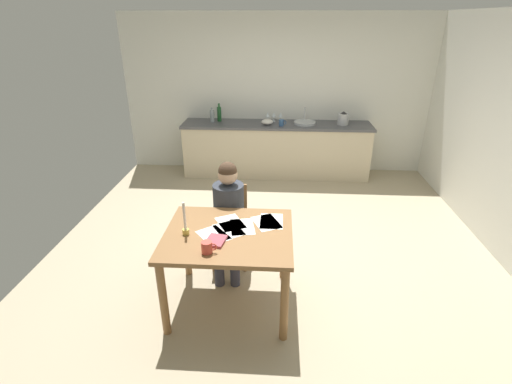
% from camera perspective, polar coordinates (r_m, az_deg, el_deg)
% --- Properties ---
extents(ground_plane, '(5.20, 5.20, 0.04)m').
position_cam_1_polar(ground_plane, '(4.63, 2.54, -7.89)').
color(ground_plane, tan).
extents(wall_back, '(5.20, 0.12, 2.60)m').
position_cam_1_polar(wall_back, '(6.60, 3.29, 14.51)').
color(wall_back, silver).
rests_on(wall_back, ground).
extents(kitchen_counter, '(3.14, 0.64, 0.90)m').
position_cam_1_polar(kitchen_counter, '(6.46, 3.07, 6.51)').
color(kitchen_counter, beige).
rests_on(kitchen_counter, ground).
extents(dining_table, '(1.13, 0.96, 0.77)m').
position_cam_1_polar(dining_table, '(3.38, -4.17, -7.90)').
color(dining_table, olive).
rests_on(dining_table, ground).
extents(chair_at_table, '(0.42, 0.42, 0.87)m').
position_cam_1_polar(chair_at_table, '(4.09, -3.96, -4.43)').
color(chair_at_table, olive).
rests_on(chair_at_table, ground).
extents(person_seated, '(0.33, 0.60, 1.19)m').
position_cam_1_polar(person_seated, '(3.87, -4.24, -2.98)').
color(person_seated, '#333842').
rests_on(person_seated, ground).
extents(coffee_mug, '(0.13, 0.09, 0.10)m').
position_cam_1_polar(coffee_mug, '(3.05, -7.44, -8.32)').
color(coffee_mug, '#D84C3F').
rests_on(coffee_mug, dining_table).
extents(candlestick, '(0.06, 0.06, 0.31)m').
position_cam_1_polar(candlestick, '(3.30, -10.72, -5.02)').
color(candlestick, gold).
rests_on(candlestick, dining_table).
extents(book_magazine, '(0.19, 0.21, 0.02)m').
position_cam_1_polar(book_magazine, '(3.20, -6.14, -7.37)').
color(book_magazine, '#A04853').
rests_on(book_magazine, dining_table).
extents(paper_letter, '(0.21, 0.30, 0.00)m').
position_cam_1_polar(paper_letter, '(3.49, 2.37, -4.45)').
color(paper_letter, white).
rests_on(paper_letter, dining_table).
extents(paper_bill, '(0.35, 0.36, 0.00)m').
position_cam_1_polar(paper_bill, '(3.29, -6.49, -6.56)').
color(paper_bill, white).
rests_on(paper_bill, dining_table).
extents(paper_envelope, '(0.31, 0.36, 0.00)m').
position_cam_1_polar(paper_envelope, '(3.47, 1.60, -4.65)').
color(paper_envelope, white).
rests_on(paper_envelope, dining_table).
extents(paper_receipt, '(0.26, 0.33, 0.00)m').
position_cam_1_polar(paper_receipt, '(3.40, -2.10, -5.31)').
color(paper_receipt, white).
rests_on(paper_receipt, dining_table).
extents(paper_notice, '(0.33, 0.36, 0.00)m').
position_cam_1_polar(paper_notice, '(3.36, -4.19, -5.76)').
color(paper_notice, white).
rests_on(paper_notice, dining_table).
extents(paper_flyer, '(0.33, 0.36, 0.00)m').
position_cam_1_polar(paper_flyer, '(3.47, -3.92, -4.69)').
color(paper_flyer, white).
rests_on(paper_flyer, dining_table).
extents(sink_unit, '(0.36, 0.36, 0.24)m').
position_cam_1_polar(sink_unit, '(6.35, 7.43, 10.43)').
color(sink_unit, '#B2B7BC').
rests_on(sink_unit, kitchen_counter).
extents(bottle_oil, '(0.07, 0.07, 0.24)m').
position_cam_1_polar(bottle_oil, '(6.44, -6.69, 11.42)').
color(bottle_oil, '#8C999E').
rests_on(bottle_oil, kitchen_counter).
extents(bottle_vinegar, '(0.07, 0.07, 0.30)m').
position_cam_1_polar(bottle_vinegar, '(6.48, -5.61, 11.77)').
color(bottle_vinegar, '#194C23').
rests_on(bottle_vinegar, kitchen_counter).
extents(mixing_bowl, '(0.19, 0.19, 0.09)m').
position_cam_1_polar(mixing_bowl, '(6.26, 1.72, 10.62)').
color(mixing_bowl, white).
rests_on(mixing_bowl, kitchen_counter).
extents(stovetop_kettle, '(0.18, 0.18, 0.22)m').
position_cam_1_polar(stovetop_kettle, '(6.39, 13.11, 10.81)').
color(stovetop_kettle, '#B7BABF').
rests_on(stovetop_kettle, kitchen_counter).
extents(wine_glass_near_sink, '(0.07, 0.07, 0.15)m').
position_cam_1_polar(wine_glass_near_sink, '(6.45, 3.76, 11.61)').
color(wine_glass_near_sink, silver).
rests_on(wine_glass_near_sink, kitchen_counter).
extents(wine_glass_by_kettle, '(0.07, 0.07, 0.15)m').
position_cam_1_polar(wine_glass_by_kettle, '(6.45, 2.72, 11.64)').
color(wine_glass_by_kettle, silver).
rests_on(wine_glass_by_kettle, kitchen_counter).
extents(wine_glass_back_left, '(0.07, 0.07, 0.15)m').
position_cam_1_polar(wine_glass_back_left, '(6.46, 1.80, 11.66)').
color(wine_glass_back_left, silver).
rests_on(wine_glass_back_left, kitchen_counter).
extents(teacup_on_counter, '(0.12, 0.08, 0.10)m').
position_cam_1_polar(teacup_on_counter, '(6.17, 3.91, 10.47)').
color(teacup_on_counter, '#33598C').
rests_on(teacup_on_counter, kitchen_counter).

